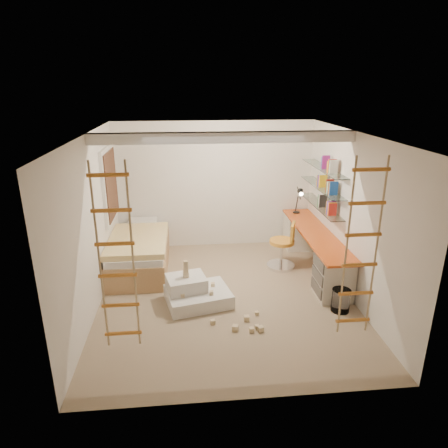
{
  "coord_description": "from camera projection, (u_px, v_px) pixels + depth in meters",
  "views": [
    {
      "loc": [
        -0.59,
        -5.7,
        3.28
      ],
      "look_at": [
        0.0,
        0.3,
        1.15
      ],
      "focal_mm": 32.0,
      "sensor_mm": 36.0,
      "label": 1
    }
  ],
  "objects": [
    {
      "name": "floor",
      "position": [
        226.0,
        297.0,
        6.5
      ],
      "size": [
        4.5,
        4.5,
        0.0
      ],
      "primitive_type": "plane",
      "color": "#997E62",
      "rests_on": "ground"
    },
    {
      "name": "ceiling_beam",
      "position": [
        224.0,
        137.0,
        5.94
      ],
      "size": [
        4.0,
        0.18,
        0.16
      ],
      "primitive_type": "cube",
      "color": "white",
      "rests_on": "ceiling"
    },
    {
      "name": "window_frame",
      "position": [
        109.0,
        185.0,
        7.21
      ],
      "size": [
        0.06,
        1.15,
        1.35
      ],
      "primitive_type": "cube",
      "color": "white",
      "rests_on": "wall_left"
    },
    {
      "name": "window_blind",
      "position": [
        111.0,
        185.0,
        7.21
      ],
      "size": [
        0.02,
        1.0,
        1.2
      ],
      "primitive_type": "cube",
      "color": "#4C2D1E",
      "rests_on": "window_frame"
    },
    {
      "name": "rope_ladder_left",
      "position": [
        116.0,
        260.0,
        4.23
      ],
      "size": [
        0.41,
        0.04,
        2.13
      ],
      "primitive_type": null,
      "color": "orange",
      "rests_on": "ceiling"
    },
    {
      "name": "rope_ladder_right",
      "position": [
        361.0,
        250.0,
        4.48
      ],
      "size": [
        0.41,
        0.04,
        2.13
      ],
      "primitive_type": null,
      "color": "orange",
      "rests_on": "ceiling"
    },
    {
      "name": "waste_bin",
      "position": [
        341.0,
        300.0,
        6.04
      ],
      "size": [
        0.28,
        0.28,
        0.35
      ],
      "primitive_type": "cylinder",
      "color": "white",
      "rests_on": "floor"
    },
    {
      "name": "desk",
      "position": [
        314.0,
        249.0,
        7.33
      ],
      "size": [
        0.56,
        2.8,
        0.75
      ],
      "color": "#D95319",
      "rests_on": "floor"
    },
    {
      "name": "shelves",
      "position": [
        322.0,
        187.0,
        7.23
      ],
      "size": [
        0.25,
        1.8,
        0.71
      ],
      "color": "white",
      "rests_on": "wall_right"
    },
    {
      "name": "bed",
      "position": [
        140.0,
        252.0,
        7.4
      ],
      "size": [
        1.02,
        2.0,
        0.69
      ],
      "color": "#AD7F51",
      "rests_on": "floor"
    },
    {
      "name": "task_lamp",
      "position": [
        300.0,
        197.0,
        7.98
      ],
      "size": [
        0.14,
        0.36,
        0.57
      ],
      "color": "black",
      "rests_on": "desk"
    },
    {
      "name": "swivel_chair",
      "position": [
        283.0,
        251.0,
        7.43
      ],
      "size": [
        0.69,
        0.69,
        0.89
      ],
      "color": "orange",
      "rests_on": "floor"
    },
    {
      "name": "play_platform",
      "position": [
        195.0,
        293.0,
        6.28
      ],
      "size": [
        1.11,
        0.95,
        0.43
      ],
      "color": "silver",
      "rests_on": "floor"
    },
    {
      "name": "toy_blocks",
      "position": [
        220.0,
        302.0,
        5.92
      ],
      "size": [
        1.17,
        1.05,
        0.7
      ],
      "color": "#CCB284",
      "rests_on": "floor"
    },
    {
      "name": "books",
      "position": [
        322.0,
        182.0,
        7.2
      ],
      "size": [
        0.14,
        0.7,
        0.92
      ],
      "color": "red",
      "rests_on": "shelves"
    }
  ]
}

